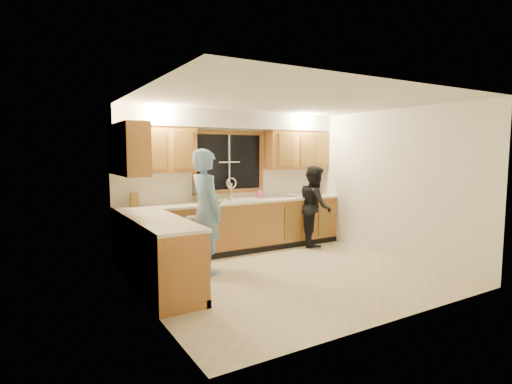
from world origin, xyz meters
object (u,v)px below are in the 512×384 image
(man, at_px, (206,211))
(bowl, at_px, (292,195))
(knife_block, at_px, (134,200))
(woman, at_px, (315,206))
(soap_bottle, at_px, (260,193))
(stove, at_px, (174,266))
(sink, at_px, (236,204))
(dishwasher, at_px, (193,234))
(dish_crate, at_px, (210,200))

(man, height_order, bowl, man)
(knife_block, bearing_deg, woman, -6.55)
(knife_block, distance_m, soap_bottle, 2.33)
(stove, height_order, bowl, bowl)
(knife_block, relative_size, soap_bottle, 1.06)
(sink, relative_size, man, 0.47)
(stove, bearing_deg, dishwasher, 62.31)
(dishwasher, height_order, woman, woman)
(sink, height_order, soap_bottle, sink)
(woman, distance_m, bowl, 0.49)
(stove, xyz_separation_m, dish_crate, (1.24, 1.73, 0.53))
(sink, distance_m, soap_bottle, 0.61)
(knife_block, xyz_separation_m, dish_crate, (1.20, -0.25, -0.05))
(soap_bottle, relative_size, bowl, 0.98)
(soap_bottle, bearing_deg, sink, -166.57)
(man, bearing_deg, woman, -83.42)
(woman, height_order, bowl, woman)
(woman, bearing_deg, man, 133.87)
(sink, bearing_deg, woman, -13.34)
(stove, height_order, soap_bottle, soap_bottle)
(sink, height_order, man, man)
(sink, relative_size, knife_block, 3.95)
(woman, bearing_deg, bowl, 71.88)
(stove, height_order, woman, woman)
(dishwasher, height_order, man, man)
(stove, xyz_separation_m, man, (0.82, 0.93, 0.47))
(woman, bearing_deg, dishwasher, 113.30)
(man, height_order, soap_bottle, man)
(man, relative_size, bowl, 8.77)
(dishwasher, height_order, knife_block, knife_block)
(man, distance_m, woman, 2.54)
(woman, height_order, soap_bottle, woman)
(man, height_order, dish_crate, man)
(dishwasher, bearing_deg, knife_block, 169.25)
(stove, bearing_deg, sink, 45.39)
(woman, relative_size, soap_bottle, 7.47)
(knife_block, distance_m, bowl, 2.98)
(man, bearing_deg, stove, 132.82)
(stove, distance_m, woman, 3.63)
(woman, bearing_deg, knife_block, 112.60)
(sink, xyz_separation_m, woman, (1.50, -0.36, -0.10))
(woman, distance_m, soap_bottle, 1.08)
(stove, bearing_deg, dish_crate, 54.41)
(dishwasher, bearing_deg, soap_bottle, 6.05)
(bowl, bearing_deg, man, -157.94)
(woman, bearing_deg, sink, 108.22)
(dish_crate, bearing_deg, sink, 9.64)
(man, height_order, knife_block, man)
(sink, distance_m, dishwasher, 0.96)
(soap_bottle, bearing_deg, stove, -140.38)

